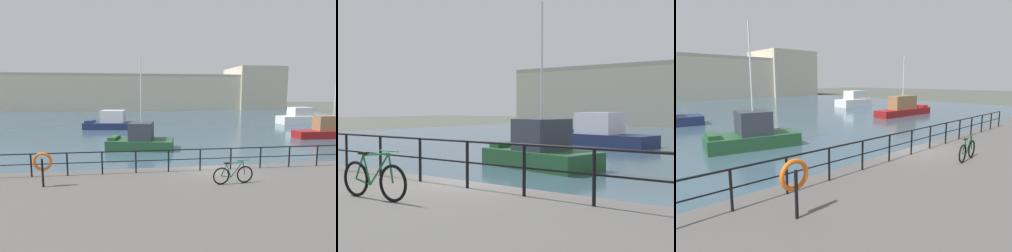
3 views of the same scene
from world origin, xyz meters
The scene contains 5 objects.
ground_plane centered at (0.00, 0.00, 0.00)m, with size 240.00×240.00×0.00m, color #4C5147.
moored_blue_motorboat centered at (-6.50, 21.90, 0.88)m, with size 8.09×3.89×2.42m.
moored_green_narrowboat centered at (-3.42, 8.84, 0.80)m, with size 5.76×3.55×7.45m.
quay_railing centered at (-0.05, -0.75, 1.63)m, with size 20.09×0.07×1.08m.
parked_bicycle centered at (0.05, -2.75, 1.29)m, with size 1.77×0.20×0.98m.
Camera 2 is at (7.27, -8.08, 2.67)m, focal length 47.16 mm.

